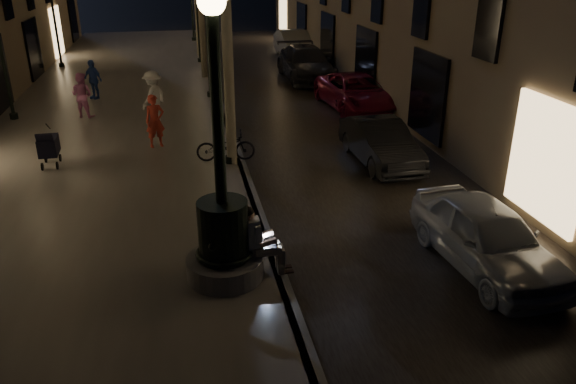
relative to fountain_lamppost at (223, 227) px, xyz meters
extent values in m
plane|color=black|center=(1.00, 13.00, -1.21)|extent=(120.00, 120.00, 0.00)
cube|color=black|center=(4.00, 13.00, -1.20)|extent=(6.00, 45.00, 0.02)
cube|color=#655F59|center=(-3.00, 13.00, -1.11)|extent=(8.00, 45.00, 0.20)
cube|color=#59595B|center=(1.00, 13.00, -1.11)|extent=(0.25, 45.00, 0.20)
cylinder|color=#59595B|center=(0.00, 0.00, -0.81)|extent=(1.40, 1.40, 0.40)
cylinder|color=black|center=(0.00, 0.00, -0.06)|extent=(0.90, 0.90, 1.10)
torus|color=black|center=(0.00, 0.00, -0.51)|extent=(1.04, 1.04, 0.10)
torus|color=black|center=(0.00, 0.00, 0.34)|extent=(0.89, 0.89, 0.09)
cylinder|color=black|center=(0.00, 0.00, 2.09)|extent=(0.20, 0.20, 3.20)
sphere|color=#FFD88C|center=(0.00, 0.00, 3.79)|extent=(0.44, 0.44, 0.44)
cube|color=gray|center=(0.55, 0.00, -0.52)|extent=(0.37, 0.25, 0.18)
cube|color=silver|center=(0.49, 0.00, -0.17)|extent=(0.46, 0.27, 0.58)
sphere|color=tan|center=(0.46, 0.00, 0.21)|extent=(0.21, 0.21, 0.21)
sphere|color=black|center=(0.45, 0.00, 0.25)|extent=(0.21, 0.21, 0.21)
cube|color=gray|center=(0.80, -0.09, -0.52)|extent=(0.47, 0.13, 0.14)
cube|color=gray|center=(0.80, 0.09, -0.52)|extent=(0.47, 0.13, 0.14)
cube|color=gray|center=(1.02, -0.09, -0.77)|extent=(0.13, 0.12, 0.49)
cube|color=gray|center=(1.02, 0.09, -0.77)|extent=(0.13, 0.12, 0.49)
cube|color=black|center=(1.12, -0.09, -1.00)|extent=(0.27, 0.10, 0.03)
cube|color=black|center=(1.12, 0.09, -1.00)|extent=(0.27, 0.10, 0.03)
cube|color=black|center=(0.82, 0.00, -0.44)|extent=(0.25, 0.34, 0.02)
cube|color=black|center=(0.65, 0.00, -0.33)|extent=(0.09, 0.34, 0.22)
cube|color=#B2C7FF|center=(0.67, 0.00, -0.33)|extent=(0.06, 0.31, 0.19)
cylinder|color=#6B604C|center=(0.75, 6.00, 1.49)|extent=(0.28, 0.28, 5.00)
cylinder|color=#6B604C|center=(0.80, 12.00, 1.54)|extent=(0.28, 0.28, 5.10)
cylinder|color=#6B604C|center=(0.70, 18.00, 1.44)|extent=(0.28, 0.28, 4.90)
cylinder|color=#6B604C|center=(0.78, 24.00, 1.59)|extent=(0.28, 0.28, 5.20)
cylinder|color=black|center=(0.70, 6.00, -0.91)|extent=(0.28, 0.28, 0.20)
cylinder|color=black|center=(0.70, 6.00, 1.19)|extent=(0.12, 0.12, 4.40)
cylinder|color=black|center=(0.70, 14.00, -0.91)|extent=(0.28, 0.28, 0.20)
cylinder|color=black|center=(0.70, 14.00, 1.19)|extent=(0.12, 0.12, 4.40)
cylinder|color=black|center=(0.70, 22.00, -0.91)|extent=(0.28, 0.28, 0.20)
cylinder|color=black|center=(0.70, 22.00, 1.19)|extent=(0.12, 0.12, 4.40)
cylinder|color=black|center=(0.70, 30.00, -0.91)|extent=(0.28, 0.28, 0.20)
cylinder|color=black|center=(0.70, 30.00, 1.19)|extent=(0.12, 0.12, 4.40)
cylinder|color=black|center=(-6.40, 12.00, -0.91)|extent=(0.28, 0.28, 0.20)
cylinder|color=black|center=(-6.40, 12.00, 1.19)|extent=(0.12, 0.12, 4.40)
cylinder|color=black|center=(-6.40, 22.00, -0.91)|extent=(0.28, 0.28, 0.20)
cylinder|color=black|center=(-6.40, 22.00, 1.19)|extent=(0.12, 0.12, 4.40)
cube|color=black|center=(-4.20, 6.72, -0.42)|extent=(0.52, 0.82, 0.48)
cube|color=black|center=(-4.19, 6.34, -0.10)|extent=(0.43, 0.20, 0.31)
cylinder|color=black|center=(-4.38, 6.39, -0.90)|extent=(0.05, 0.22, 0.21)
cylinder|color=black|center=(-4.00, 6.40, -0.90)|extent=(0.05, 0.22, 0.21)
cylinder|color=black|center=(-4.41, 7.03, -0.90)|extent=(0.05, 0.22, 0.21)
cylinder|color=black|center=(-4.02, 7.04, -0.90)|extent=(0.05, 0.22, 0.21)
cylinder|color=black|center=(-4.22, 7.14, 0.00)|extent=(0.05, 0.48, 0.29)
imported|color=#9EA2A5|center=(5.00, -0.28, -0.55)|extent=(1.83, 3.98, 1.32)
imported|color=black|center=(5.00, 5.65, -0.58)|extent=(1.44, 3.84, 1.25)
imported|color=maroon|center=(6.20, 11.71, -0.55)|extent=(2.53, 4.89, 1.32)
imported|color=#2B2C30|center=(5.50, 17.46, -0.45)|extent=(2.17, 5.26, 1.52)
imported|color=#AAABA6|center=(6.20, 23.64, -0.46)|extent=(1.69, 4.61, 1.51)
imported|color=red|center=(-1.35, 7.87, -0.21)|extent=(0.67, 0.53, 1.60)
imported|color=#C3679F|center=(-3.96, 11.79, -0.22)|extent=(0.95, 0.86, 1.59)
imported|color=silver|center=(-1.45, 10.68, -0.13)|extent=(1.18, 1.32, 1.77)
imported|color=#2A469A|center=(-3.91, 14.58, -0.23)|extent=(0.94, 0.88, 1.55)
imported|color=black|center=(0.60, 6.22, -0.58)|extent=(1.68, 0.69, 0.87)
camera|label=1|loc=(-0.59, -8.90, 4.48)|focal=35.00mm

